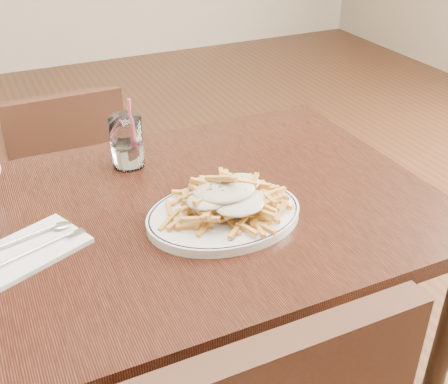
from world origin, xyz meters
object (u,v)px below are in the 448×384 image
chair_far (70,182)px  fries_plate (224,215)px  water_glass (127,145)px  loaded_fries (224,195)px  table (175,237)px

chair_far → fries_plate: bearing=-76.7°
chair_far → water_glass: 0.62m
fries_plate → loaded_fries: loaded_fries is taller
fries_plate → water_glass: 0.35m
chair_far → loaded_fries: 0.94m
fries_plate → water_glass: water_glass is taller
chair_far → loaded_fries: bearing=-76.7°
table → loaded_fries: loaded_fries is taller
table → chair_far: bearing=98.7°
table → fries_plate: fries_plate is taller
fries_plate → loaded_fries: size_ratio=1.45×
fries_plate → loaded_fries: bearing=0.0°
chair_far → fries_plate: 0.92m
water_glass → table: bearing=-83.1°
table → water_glass: size_ratio=6.61×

